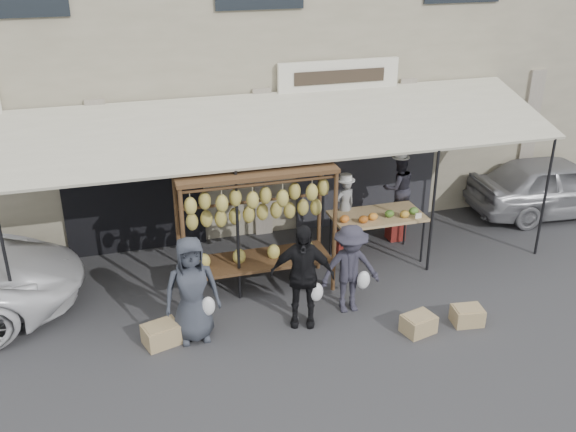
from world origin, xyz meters
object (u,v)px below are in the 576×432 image
object	(u,v)px
produce_table	(378,217)
customer_mid	(302,275)
customer_left	(192,290)
customer_right	(350,269)
crate_near_a	(418,324)
banana_rack	(256,207)
vendor_right	(398,188)
vendor_left	(345,206)
sedan	(557,185)
crate_far	(162,334)
crate_near_b	(467,316)

from	to	relation	value
produce_table	customer_mid	bearing A→B (deg)	-140.28
customer_left	customer_right	bearing A→B (deg)	0.68
produce_table	crate_near_a	size ratio (longest dim) A/B	3.54
banana_rack	customer_right	world-z (taller)	banana_rack
produce_table	crate_near_a	bearing A→B (deg)	-97.55
vendor_right	crate_near_a	distance (m)	3.39
vendor_left	sedan	size ratio (longest dim) A/B	0.29
banana_rack	customer_left	distance (m)	1.82
customer_right	sedan	world-z (taller)	customer_right
crate_near_a	banana_rack	bearing A→B (deg)	137.57
vendor_left	crate_far	distance (m)	4.27
customer_mid	sedan	distance (m)	7.03
crate_far	customer_left	bearing A→B (deg)	1.96
produce_table	vendor_right	distance (m)	1.02
customer_left	crate_far	xyz separation A→B (m)	(-0.50, -0.02, -0.69)
crate_near_a	sedan	distance (m)	5.92
customer_mid	crate_near_a	xyz separation A→B (m)	(1.66, -0.76, -0.71)
crate_near_a	sedan	bearing A→B (deg)	34.07
banana_rack	crate_far	size ratio (longest dim) A/B	4.99
produce_table	vendor_right	world-z (taller)	vendor_right
vendor_left	crate_near_a	distance (m)	2.95
customer_mid	sedan	xyz separation A→B (m)	(6.55, 2.55, -0.21)
vendor_left	vendor_right	bearing A→B (deg)	178.23
produce_table	customer_left	bearing A→B (deg)	-156.77
produce_table	crate_far	bearing A→B (deg)	-159.10
vendor_right	crate_near_b	bearing A→B (deg)	86.48
customer_left	crate_near_b	xyz separation A→B (m)	(4.20, -0.82, -0.71)
crate_far	sedan	xyz separation A→B (m)	(8.74, 2.50, 0.49)
vendor_right	crate_far	world-z (taller)	vendor_right
sedan	crate_near_a	bearing A→B (deg)	128.48
vendor_left	customer_mid	bearing A→B (deg)	40.63
customer_mid	crate_far	size ratio (longest dim) A/B	3.27
banana_rack	customer_mid	xyz separation A→B (m)	(0.43, -1.16, -0.72)
vendor_right	customer_mid	distance (m)	3.57
customer_mid	crate_near_a	size ratio (longest dim) A/B	3.55
customer_left	crate_near_a	distance (m)	3.52
crate_near_a	crate_far	world-z (taller)	crate_far
banana_rack	customer_left	xyz separation A→B (m)	(-1.26, -1.09, -0.73)
banana_rack	produce_table	bearing A→B (deg)	11.41
vendor_left	customer_right	distance (m)	2.04
customer_left	customer_right	distance (m)	2.54
banana_rack	crate_near_b	world-z (taller)	banana_rack
crate_far	sedan	bearing A→B (deg)	15.96
crate_near_a	vendor_right	bearing A→B (deg)	71.55
produce_table	banana_rack	bearing A→B (deg)	-168.59
crate_far	crate_near_a	bearing A→B (deg)	-11.83
produce_table	crate_far	xyz separation A→B (m)	(-4.17, -1.59, -0.71)
crate_near_a	crate_near_b	distance (m)	0.85
produce_table	customer_mid	xyz separation A→B (m)	(-1.98, -1.64, -0.02)
crate_near_a	crate_near_b	world-z (taller)	crate_near_a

